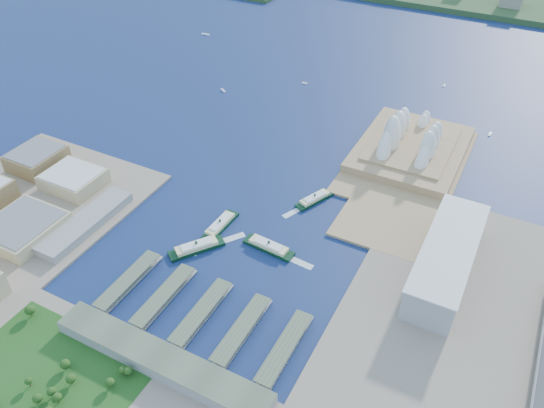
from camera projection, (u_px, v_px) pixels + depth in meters
The scene contains 17 objects.
ground at pixel (231, 260), 538.68m from camera, with size 3000.00×3000.00×0.00m, color #101F4E.
east_land at pixel (460, 398), 415.59m from camera, with size 240.00×500.00×3.00m, color gray.
peninsula at pixel (408, 161), 679.43m from camera, with size 135.00×220.00×3.00m, color #A4835A.
opera_house at pixel (414, 133), 675.36m from camera, with size 134.00×180.00×58.00m, color white, non-canonical shape.
toaster_building at pixel (446, 259), 510.62m from camera, with size 45.00×155.00×35.00m, color #95959A.
ferry_wharves at pixel (202, 313), 478.54m from camera, with size 184.00×90.00×9.30m, color #4E5A44, non-canonical shape.
terminal_building at pixel (161, 361), 433.75m from camera, with size 200.00×28.00×12.00m, color gray.
park at pixel (43, 374), 421.57m from camera, with size 150.00×110.00×16.00m, color #194714, non-canonical shape.
ferry_a at pixel (220, 223), 576.17m from camera, with size 14.02×55.07×10.41m, color black, non-canonical shape.
ferry_b at pixel (315, 198), 613.14m from camera, with size 12.94×50.85×9.62m, color black, non-canonical shape.
ferry_c at pixel (196, 246), 547.71m from camera, with size 14.95×58.73×11.11m, color black, non-canonical shape.
ferry_d at pixel (269, 245), 548.80m from camera, with size 14.31×56.21×10.63m, color black, non-canonical shape.
boat_a at pixel (223, 90), 837.78m from camera, with size 3.10×12.41×2.39m, color white, non-canonical shape.
boat_b at pixel (305, 83), 858.29m from camera, with size 3.14×8.97×2.42m, color white, non-canonical shape.
boat_c at pixel (490, 134), 732.49m from camera, with size 3.07×10.53×2.37m, color white, non-canonical shape.
boat_d at pixel (205, 34), 1027.40m from camera, with size 3.63×16.60×2.80m, color white, non-canonical shape.
boat_e at pixel (444, 85), 851.38m from camera, with size 3.11×9.77×2.40m, color white, non-canonical shape.
Camera 1 is at (216.32, -323.94, 378.75)m, focal length 35.00 mm.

